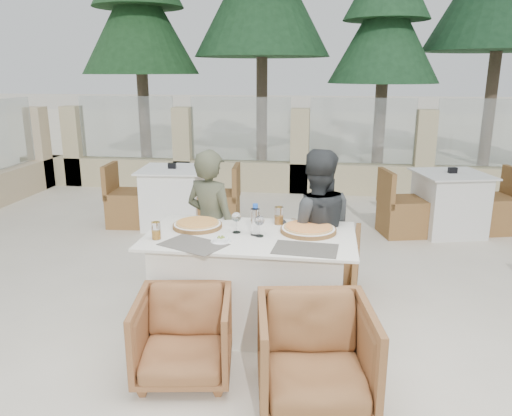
# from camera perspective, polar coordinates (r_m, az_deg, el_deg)

# --- Properties ---
(ground) EXTENTS (80.00, 80.00, 0.00)m
(ground) POSITION_cam_1_polar(r_m,az_deg,el_deg) (4.03, 0.56, -14.10)
(ground) COLOR beige
(ground) RESTS_ON ground
(sand_patch) EXTENTS (30.00, 16.00, 0.01)m
(sand_patch) POSITION_cam_1_polar(r_m,az_deg,el_deg) (17.59, 6.78, 8.80)
(sand_patch) COLOR #F5E8C8
(sand_patch) RESTS_ON ground
(perimeter_wall_far) EXTENTS (10.00, 0.34, 1.60)m
(perimeter_wall_far) POSITION_cam_1_polar(r_m,az_deg,el_deg) (8.37, 5.03, 7.19)
(perimeter_wall_far) COLOR #C2B589
(perimeter_wall_far) RESTS_ON ground
(pine_far_left) EXTENTS (2.42, 2.42, 5.50)m
(pine_far_left) POSITION_cam_1_polar(r_m,az_deg,el_deg) (11.23, -13.16, 18.91)
(pine_far_left) COLOR #1E4622
(pine_far_left) RESTS_ON ground
(pine_mid_left) EXTENTS (2.86, 2.86, 6.50)m
(pine_mid_left) POSITION_cam_1_polar(r_m,az_deg,el_deg) (11.14, 0.71, 21.90)
(pine_mid_left) COLOR #1E4725
(pine_mid_left) RESTS_ON ground
(pine_centre) EXTENTS (2.20, 2.20, 5.00)m
(pine_centre) POSITION_cam_1_polar(r_m,az_deg,el_deg) (10.74, 14.48, 17.67)
(pine_centre) COLOR #204C29
(pine_centre) RESTS_ON ground
(dining_table) EXTENTS (1.60, 0.90, 0.77)m
(dining_table) POSITION_cam_1_polar(r_m,az_deg,el_deg) (3.97, -0.63, -8.33)
(dining_table) COLOR white
(dining_table) RESTS_ON ground
(placemat_near_left) EXTENTS (0.53, 0.46, 0.00)m
(placemat_near_left) POSITION_cam_1_polar(r_m,az_deg,el_deg) (3.64, -7.18, -4.16)
(placemat_near_left) COLOR #605B53
(placemat_near_left) RESTS_ON dining_table
(placemat_near_right) EXTENTS (0.47, 0.34, 0.00)m
(placemat_near_right) POSITION_cam_1_polar(r_m,az_deg,el_deg) (3.54, 5.66, -4.68)
(placemat_near_right) COLOR #534F47
(placemat_near_right) RESTS_ON dining_table
(pizza_left) EXTENTS (0.41, 0.41, 0.05)m
(pizza_left) POSITION_cam_1_polar(r_m,az_deg,el_deg) (4.02, -6.71, -1.88)
(pizza_left) COLOR orange
(pizza_left) RESTS_ON dining_table
(pizza_right) EXTENTS (0.45, 0.45, 0.06)m
(pizza_right) POSITION_cam_1_polar(r_m,az_deg,el_deg) (3.90, 6.00, -2.34)
(pizza_right) COLOR orange
(pizza_right) RESTS_ON dining_table
(water_bottle) EXTENTS (0.09, 0.09, 0.25)m
(water_bottle) POSITION_cam_1_polar(r_m,az_deg,el_deg) (3.78, -0.08, -1.33)
(water_bottle) COLOR silver
(water_bottle) RESTS_ON dining_table
(wine_glass_centre) EXTENTS (0.08, 0.08, 0.18)m
(wine_glass_centre) POSITION_cam_1_polar(r_m,az_deg,el_deg) (3.85, -2.25, -1.53)
(wine_glass_centre) COLOR white
(wine_glass_centre) RESTS_ON dining_table
(wine_glass_near) EXTENTS (0.09, 0.09, 0.18)m
(wine_glass_near) POSITION_cam_1_polar(r_m,az_deg,el_deg) (3.76, 0.40, -1.93)
(wine_glass_near) COLOR silver
(wine_glass_near) RESTS_ON dining_table
(beer_glass_left) EXTENTS (0.08, 0.08, 0.13)m
(beer_glass_left) POSITION_cam_1_polar(r_m,az_deg,el_deg) (3.78, -11.35, -2.55)
(beer_glass_left) COLOR orange
(beer_glass_left) RESTS_ON dining_table
(beer_glass_right) EXTENTS (0.08, 0.08, 0.15)m
(beer_glass_right) POSITION_cam_1_polar(r_m,az_deg,el_deg) (4.07, 2.63, -0.87)
(beer_glass_right) COLOR #C6741C
(beer_glass_right) RESTS_ON dining_table
(olive_dish) EXTENTS (0.14, 0.14, 0.04)m
(olive_dish) POSITION_cam_1_polar(r_m,az_deg,el_deg) (3.67, -4.03, -3.57)
(olive_dish) COLOR white
(olive_dish) RESTS_ON dining_table
(armchair_far_left) EXTENTS (0.77, 0.79, 0.60)m
(armchair_far_left) POSITION_cam_1_polar(r_m,az_deg,el_deg) (4.50, -3.51, -6.62)
(armchair_far_left) COLOR olive
(armchair_far_left) RESTS_ON ground
(armchair_far_right) EXTENTS (0.72, 0.74, 0.62)m
(armchair_far_right) POSITION_cam_1_polar(r_m,az_deg,el_deg) (4.60, 7.45, -6.02)
(armchair_far_right) COLOR #956336
(armchair_far_right) RESTS_ON ground
(armchair_near_left) EXTENTS (0.71, 0.72, 0.58)m
(armchair_near_left) POSITION_cam_1_polar(r_m,az_deg,el_deg) (3.44, -8.26, -14.30)
(armchair_near_left) COLOR brown
(armchair_near_left) RESTS_ON ground
(armchair_near_right) EXTENTS (0.79, 0.81, 0.64)m
(armchair_near_right) POSITION_cam_1_polar(r_m,az_deg,el_deg) (3.17, 6.76, -16.29)
(armchair_near_right) COLOR brown
(armchair_near_right) RESTS_ON ground
(diner_left) EXTENTS (0.58, 0.50, 1.36)m
(diner_left) POSITION_cam_1_polar(r_m,az_deg,el_deg) (4.35, -5.15, -2.14)
(diner_left) COLOR #484B37
(diner_left) RESTS_ON ground
(diner_right) EXTENTS (0.72, 0.59, 1.38)m
(diner_right) POSITION_cam_1_polar(r_m,az_deg,el_deg) (4.19, 6.78, -2.67)
(diner_right) COLOR #313436
(diner_right) RESTS_ON ground
(bg_table_a) EXTENTS (1.70, 0.94, 0.77)m
(bg_table_a) POSITION_cam_1_polar(r_m,az_deg,el_deg) (6.62, -9.41, 1.20)
(bg_table_a) COLOR white
(bg_table_a) RESTS_ON ground
(bg_table_b) EXTENTS (1.79, 1.20, 0.77)m
(bg_table_b) POSITION_cam_1_polar(r_m,az_deg,el_deg) (6.69, 21.20, 0.50)
(bg_table_b) COLOR silver
(bg_table_b) RESTS_ON ground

